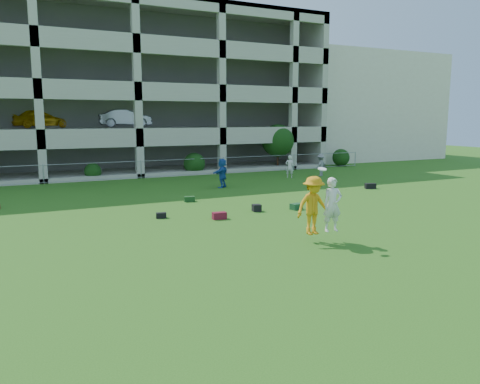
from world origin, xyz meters
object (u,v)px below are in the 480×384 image
stucco_building (338,108)px  bystander_e (290,167)px  crate_d (257,208)px  parking_garage (112,93)px  bystander_f (321,165)px  frisbee_contest (318,205)px  bystander_d (222,173)px

stucco_building → bystander_e: size_ratio=10.56×
crate_d → parking_garage: (-1.69, 21.88, 5.86)m
bystander_e → bystander_f: bystander_f is taller
bystander_e → frisbee_contest: (-7.95, -14.37, 0.46)m
stucco_building → crate_d: size_ratio=45.71×
bystander_e → parking_garage: parking_garage is taller
stucco_building → bystander_d: 25.31m
stucco_building → bystander_e: 19.64m
frisbee_contest → parking_garage: 27.63m
bystander_e → frisbee_contest: size_ratio=0.69×
crate_d → frisbee_contest: bearing=-96.7°
frisbee_contest → parking_garage: size_ratio=0.07×
bystander_d → crate_d: bearing=36.7°
bystander_e → bystander_f: (2.44, -0.11, 0.00)m
bystander_f → crate_d: (-9.77, -8.94, -0.61)m
bystander_d → parking_garage: parking_garage is taller
bystander_f → crate_d: 13.26m
bystander_e → parking_garage: 16.54m
bystander_f → bystander_e: bearing=-21.0°
parking_garage → frisbee_contest: bearing=-87.7°
bystander_f → parking_garage: bearing=-66.9°
bystander_f → stucco_building: bearing=-149.5°
stucco_building → bystander_d: size_ratio=9.46×
bystander_e → crate_d: (-7.33, -9.05, -0.61)m
bystander_f → frisbee_contest: size_ratio=0.69×
bystander_d → bystander_e: bystander_d is taller
bystander_f → parking_garage: size_ratio=0.05×
bystander_d → bystander_f: size_ratio=1.11×
crate_d → bystander_d: bearing=78.0°
stucco_building → parking_garage: 23.04m
stucco_building → crate_d: stucco_building is taller
bystander_f → frisbee_contest: 17.65m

